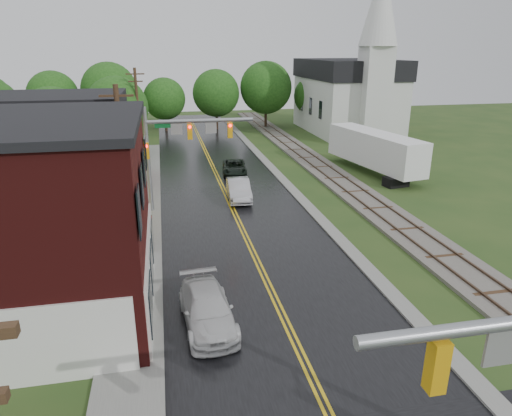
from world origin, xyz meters
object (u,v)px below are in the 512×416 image
object	(u,v)px
pickup_white	(207,309)
semi_trailer	(375,149)
utility_pole_b	(123,163)
tree_left_c	(56,122)
traffic_signal_far	(179,140)
sedan_silver	(239,190)
suv_dark	(234,168)
tree_left_e	(118,109)
utility_pole_c	(138,112)
church	(351,88)

from	to	relation	value
pickup_white	semi_trailer	xyz separation A→B (m)	(17.27, 21.11, 1.51)
utility_pole_b	tree_left_c	world-z (taller)	utility_pole_b
traffic_signal_far	sedan_silver	bearing A→B (deg)	18.57
suv_dark	pickup_white	size ratio (longest dim) A/B	0.91
utility_pole_b	tree_left_e	xyz separation A→B (m)	(-2.05, 23.90, 0.09)
utility_pole_c	tree_left_e	world-z (taller)	utility_pole_c
semi_trailer	sedan_silver	bearing A→B (deg)	-159.11
tree_left_e	suv_dark	world-z (taller)	tree_left_e
church	utility_pole_c	distance (m)	28.54
utility_pole_b	pickup_white	bearing A→B (deg)	-69.46
church	tree_left_e	world-z (taller)	church
utility_pole_c	sedan_silver	xyz separation A→B (m)	(7.60, -15.57, -3.96)
semi_trailer	utility_pole_c	bearing A→B (deg)	153.29
sedan_silver	semi_trailer	distance (m)	14.28
sedan_silver	tree_left_e	bearing A→B (deg)	122.76
utility_pole_c	sedan_silver	world-z (taller)	utility_pole_c
traffic_signal_far	tree_left_e	world-z (taller)	tree_left_e
suv_dark	tree_left_e	bearing A→B (deg)	142.10
traffic_signal_far	semi_trailer	size ratio (longest dim) A/B	0.62
church	tree_left_c	distance (m)	36.59
tree_left_e	utility_pole_b	bearing A→B (deg)	-85.10
church	pickup_white	distance (m)	47.69
tree_left_c	sedan_silver	size ratio (longest dim) A/B	1.66
church	pickup_white	xyz separation A→B (m)	(-23.20, -41.34, -5.13)
church	utility_pole_c	xyz separation A→B (m)	(-26.80, -9.74, -1.11)
utility_pole_c	traffic_signal_far	bearing A→B (deg)	-78.91
semi_trailer	tree_left_e	bearing A→B (deg)	151.58
tree_left_c	suv_dark	xyz separation A→B (m)	(15.47, -4.22, -3.89)
tree_left_e	sedan_silver	distance (m)	20.36
tree_left_c	pickup_white	size ratio (longest dim) A/B	1.57
utility_pole_b	sedan_silver	xyz separation A→B (m)	(7.60, 6.43, -3.96)
sedan_silver	pickup_white	distance (m)	16.53
suv_dark	utility_pole_b	bearing A→B (deg)	-115.20
church	sedan_silver	bearing A→B (deg)	-127.19
tree_left_c	pickup_white	xyz separation A→B (m)	(10.65, -27.51, -3.81)
tree_left_e	semi_trailer	bearing A→B (deg)	-28.42
utility_pole_b	suv_dark	xyz separation A→B (m)	(8.42, 13.68, -4.10)
utility_pole_b	utility_pole_c	size ratio (longest dim) A/B	1.00
traffic_signal_far	tree_left_c	xyz separation A→B (m)	(-10.38, 12.90, -0.46)
utility_pole_b	pickup_white	distance (m)	11.02
traffic_signal_far	suv_dark	xyz separation A→B (m)	(5.09, 8.68, -4.36)
utility_pole_c	tree_left_c	xyz separation A→B (m)	(-7.05, -4.10, -0.21)
tree_left_e	pickup_white	distance (m)	34.23
church	utility_pole_b	distance (m)	41.55
church	utility_pole_b	bearing A→B (deg)	-130.18
sedan_silver	utility_pole_c	bearing A→B (deg)	119.87
semi_trailer	pickup_white	bearing A→B (deg)	-129.29
semi_trailer	utility_pole_b	bearing A→B (deg)	-151.15
traffic_signal_far	tree_left_c	size ratio (longest dim) A/B	0.96
utility_pole_c	suv_dark	world-z (taller)	utility_pole_c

